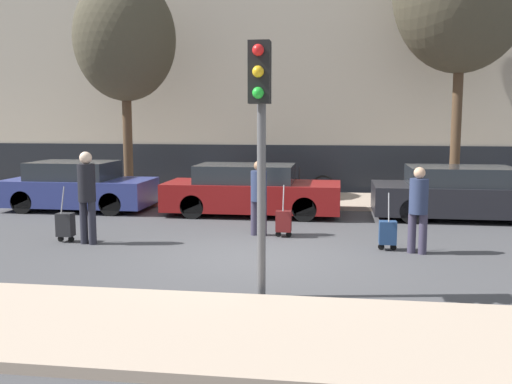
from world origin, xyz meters
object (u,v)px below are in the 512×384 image
trolley_right (388,233)px  traffic_light (260,118)px  parked_car_2 (465,194)px  bare_tree_near_crossing (125,39)px  pedestrian_left (87,191)px  parked_car_1 (251,191)px  trolley_center (284,221)px  pedestrian_right (418,205)px  parked_car_0 (78,187)px  pedestrian_center (259,194)px  trolley_left (65,225)px  parked_bicycle (305,187)px

trolley_right → traffic_light: traffic_light is taller
parked_car_2 → bare_tree_near_crossing: size_ratio=0.70×
pedestrian_left → parked_car_1: bearing=68.0°
pedestrian_left → traffic_light: 5.08m
parked_car_1 → trolley_center: size_ratio=4.07×
pedestrian_right → parked_car_1: bearing=154.2°
bare_tree_near_crossing → trolley_right: bearing=-38.3°
trolley_right → trolley_center: bearing=155.8°
trolley_center → traffic_light: size_ratio=0.32×
trolley_center → parked_car_1: bearing=112.4°
parked_car_2 → pedestrian_left: 8.98m
parked_car_0 → bare_tree_near_crossing: bearing=70.8°
pedestrian_left → traffic_light: size_ratio=0.53×
pedestrian_center → parked_car_2: bearing=-139.6°
trolley_left → trolley_center: 4.44m
parked_car_2 → parked_bicycle: 4.57m
parked_car_1 → pedestrian_center: size_ratio=2.82×
trolley_center → traffic_light: bearing=-88.9°
pedestrian_center → bare_tree_near_crossing: bare_tree_near_crossing is taller
parked_car_0 → bare_tree_near_crossing: 4.67m
trolley_left → bare_tree_near_crossing: bearing=98.6°
pedestrian_left → trolley_left: bearing=-179.9°
parked_bicycle → bare_tree_near_crossing: 6.88m
trolley_center → trolley_right: trolley_center is taller
traffic_light → parked_bicycle: 9.36m
parked_car_1 → trolley_right: parked_car_1 is taller
parked_car_1 → pedestrian_right: 5.30m
trolley_left → pedestrian_center: (3.76, 1.20, 0.55)m
parked_car_1 → pedestrian_center: 2.66m
pedestrian_center → parked_bicycle: bearing=-87.9°
traffic_light → parked_bicycle: size_ratio=1.95×
pedestrian_left → pedestrian_center: bearing=34.5°
pedestrian_center → pedestrian_right: (3.11, -1.21, 0.00)m
trolley_center → parked_bicycle: size_ratio=0.62×
pedestrian_center → bare_tree_near_crossing: 7.68m
pedestrian_right → trolley_right: pedestrian_right is taller
trolley_left → trolley_right: trolley_left is taller
trolley_center → parked_car_2: bearing=33.9°
bare_tree_near_crossing → parked_car_1: bearing=-27.4°
parked_car_1 → trolley_left: parked_car_1 is taller
parked_car_1 → pedestrian_left: bearing=-124.2°
parked_car_2 → pedestrian_left: bearing=-153.1°
pedestrian_center → parked_car_0: bearing=-16.6°
parked_car_1 → parked_car_2: parked_car_1 is taller
trolley_center → parked_car_0: bearing=154.3°
parked_car_0 → parked_car_2: bearing=0.1°
parked_car_2 → trolley_center: size_ratio=4.14×
traffic_light → parked_bicycle: traffic_light is taller
parked_car_0 → trolley_right: 8.79m
trolley_center → trolley_left: bearing=-165.6°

